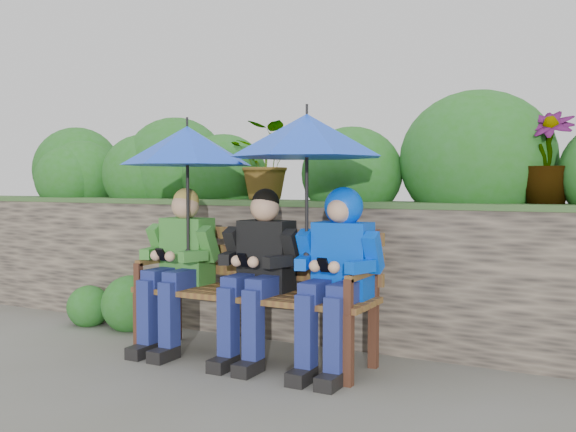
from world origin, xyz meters
The scene contains 8 objects.
ground centered at (0.00, 0.00, 0.00)m, with size 60.00×60.00×0.00m, color #5C5B4F.
garden_backdrop centered at (-0.09, 1.58, 0.65)m, with size 8.00×2.83×1.84m.
park_bench centered at (-0.24, 0.11, 0.50)m, with size 1.65×0.48×0.87m.
boy_left centered at (-0.82, 0.03, 0.62)m, with size 0.52×0.60×1.13m.
boy_middle centered at (-0.18, 0.03, 0.62)m, with size 0.52×0.60×1.13m.
boy_right centered at (0.37, 0.04, 0.67)m, with size 0.52×0.63×1.14m.
umbrella_left centered at (-0.73, 0.01, 1.41)m, with size 0.90×0.90×0.94m.
umbrella_right centered at (0.16, 0.04, 1.45)m, with size 0.97×0.97×0.96m.
Camera 1 is at (1.92, -3.53, 1.17)m, focal length 40.00 mm.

